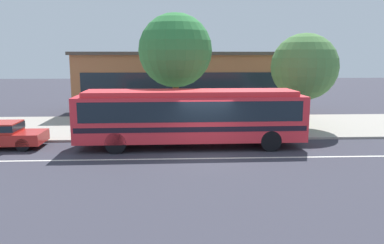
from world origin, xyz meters
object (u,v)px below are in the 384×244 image
object	(u,v)px
street_tree_mid_block	(304,67)
pedestrian_walking_along_curb	(278,116)
street_tree_near_stop	(175,51)
pedestrian_standing_by_tree	(150,116)
transit_bus	(191,114)
pedestrian_waiting_near_sign	(263,115)

from	to	relation	value
street_tree_mid_block	pedestrian_walking_along_curb	bearing A→B (deg)	-139.00
pedestrian_walking_along_curb	street_tree_near_stop	size ratio (longest dim) A/B	0.25
pedestrian_standing_by_tree	transit_bus	bearing A→B (deg)	-52.91
pedestrian_waiting_near_sign	street_tree_mid_block	world-z (taller)	street_tree_mid_block
pedestrian_waiting_near_sign	street_tree_mid_block	xyz separation A→B (m)	(2.72, 1.06, 2.73)
transit_bus	pedestrian_standing_by_tree	distance (m)	3.71
transit_bus	pedestrian_waiting_near_sign	xyz separation A→B (m)	(4.37, 3.21, -0.54)
pedestrian_walking_along_curb	street_tree_mid_block	xyz separation A→B (m)	(2.01, 1.75, 2.72)
pedestrian_waiting_near_sign	pedestrian_walking_along_curb	bearing A→B (deg)	-44.55
pedestrian_standing_by_tree	street_tree_near_stop	size ratio (longest dim) A/B	0.25
pedestrian_walking_along_curb	pedestrian_standing_by_tree	distance (m)	7.30
pedestrian_walking_along_curb	street_tree_mid_block	world-z (taller)	street_tree_mid_block
street_tree_near_stop	street_tree_mid_block	bearing A→B (deg)	5.30
street_tree_near_stop	street_tree_mid_block	size ratio (longest dim) A/B	1.18
transit_bus	street_tree_mid_block	xyz separation A→B (m)	(7.08, 4.26, 2.19)
street_tree_near_stop	pedestrian_walking_along_curb	bearing A→B (deg)	-10.05
pedestrian_waiting_near_sign	pedestrian_standing_by_tree	size ratio (longest dim) A/B	0.99
pedestrian_walking_along_curb	pedestrian_standing_by_tree	bearing A→B (deg)	176.71
street_tree_mid_block	pedestrian_standing_by_tree	bearing A→B (deg)	-171.86
pedestrian_standing_by_tree	street_tree_near_stop	xyz separation A→B (m)	(1.50, 0.61, 3.67)
pedestrian_walking_along_curb	transit_bus	bearing A→B (deg)	-153.66
pedestrian_waiting_near_sign	street_tree_near_stop	world-z (taller)	street_tree_near_stop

